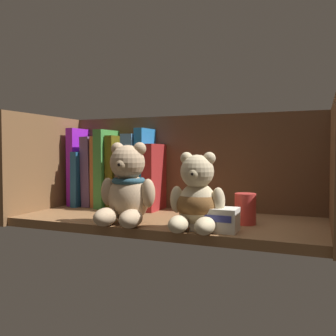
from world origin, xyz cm
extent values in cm
cube|color=brown|center=(0.00, 0.00, 1.00)|extent=(69.60, 28.05, 2.00)
cube|color=brown|center=(0.00, 14.62, 13.53)|extent=(72.00, 1.20, 27.06)
cube|color=brown|center=(-35.60, 0.00, 13.53)|extent=(1.60, 30.45, 27.06)
cube|color=brown|center=(35.60, 0.00, 13.53)|extent=(1.60, 30.45, 27.06)
cube|color=purple|center=(-32.18, 11.28, 13.03)|extent=(2.25, 11.17, 22.07)
cube|color=#1C4F7F|center=(-29.85, 11.28, 9.68)|extent=(2.05, 14.14, 15.37)
cube|color=#654773|center=(-27.28, 11.28, 11.79)|extent=(3.23, 10.89, 19.64)
cube|color=#CE6C34|center=(-24.64, 11.28, 11.82)|extent=(2.06, 10.48, 19.65)
cube|color=#418E3F|center=(-22.09, 11.28, 12.70)|extent=(2.54, 14.01, 21.40)
cube|color=brown|center=(-19.48, 11.28, 11.88)|extent=(2.28, 11.43, 19.78)
cube|color=brown|center=(-16.74, 11.28, 9.71)|extent=(2.80, 9.33, 15.43)
cube|color=#5B98CF|center=(-13.43, 11.28, 12.02)|extent=(3.35, 13.91, 20.05)
cube|color=#247BCC|center=(-10.36, 11.28, 12.77)|extent=(2.28, 12.46, 21.53)
cube|color=#A52626|center=(-7.55, 11.28, 10.71)|extent=(2.89, 13.96, 17.43)
ellipsoid|color=tan|center=(-5.56, -8.55, 7.29)|extent=(8.99, 8.25, 10.58)
sphere|color=tan|center=(-5.53, -9.07, 15.07)|extent=(7.52, 7.52, 7.52)
sphere|color=tan|center=(-8.19, -8.68, 18.00)|extent=(2.82, 2.82, 2.82)
sphere|color=tan|center=(-2.93, -8.42, 18.00)|extent=(2.82, 2.82, 2.82)
sphere|color=tan|center=(-5.40, -11.74, 14.62)|extent=(2.82, 2.82, 2.82)
sphere|color=black|center=(-5.35, -12.73, 14.69)|extent=(0.99, 0.99, 0.99)
ellipsoid|color=tan|center=(-8.21, -13.71, 3.88)|extent=(4.58, 7.25, 3.76)
ellipsoid|color=tan|center=(-2.40, -13.42, 3.88)|extent=(4.58, 7.25, 3.76)
ellipsoid|color=tan|center=(-10.28, -9.31, 8.61)|extent=(3.20, 3.20, 6.11)
ellipsoid|color=tan|center=(-0.78, -8.84, 8.61)|extent=(3.20, 3.20, 6.11)
torus|color=#2A5162|center=(-5.56, -8.55, 11.10)|extent=(7.22, 7.22, 1.35)
ellipsoid|color=beige|center=(10.40, -9.48, 6.65)|extent=(7.90, 7.25, 9.30)
sphere|color=beige|center=(10.42, -9.94, 13.49)|extent=(6.61, 6.61, 6.61)
sphere|color=beige|center=(8.09, -9.60, 16.07)|extent=(2.48, 2.48, 2.48)
sphere|color=beige|center=(12.71, -9.36, 16.07)|extent=(2.48, 2.48, 2.48)
sphere|color=beige|center=(10.54, -12.29, 13.09)|extent=(2.48, 2.48, 2.48)
sphere|color=black|center=(10.59, -13.15, 13.16)|extent=(0.87, 0.87, 0.87)
ellipsoid|color=beige|center=(8.07, -14.02, 3.65)|extent=(4.03, 6.38, 3.31)
ellipsoid|color=beige|center=(13.18, -13.76, 3.65)|extent=(4.03, 6.38, 3.31)
ellipsoid|color=beige|center=(6.24, -10.16, 7.81)|extent=(2.82, 2.82, 5.37)
ellipsoid|color=beige|center=(14.60, -9.73, 7.81)|extent=(2.82, 2.82, 5.37)
ellipsoid|color=brown|center=(10.40, -9.48, 6.88)|extent=(8.55, 7.90, 6.51)
cylinder|color=#C63833|center=(18.19, -0.75, 5.28)|extent=(4.50, 4.50, 6.56)
cube|color=silver|center=(14.01, -9.57, 4.28)|extent=(8.78, 5.10, 4.55)
cube|color=#33388C|center=(14.01, -12.20, 4.84)|extent=(7.46, 0.16, 1.27)
camera|label=1|loc=(32.52, -78.32, 17.18)|focal=39.19mm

